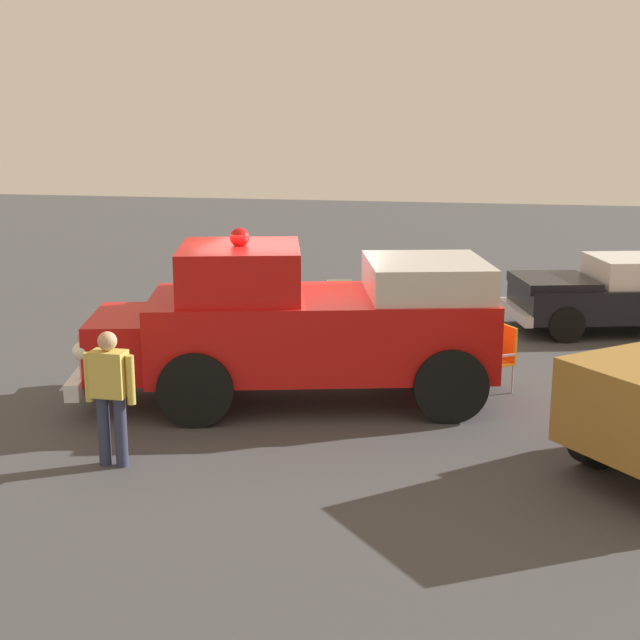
{
  "coord_description": "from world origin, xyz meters",
  "views": [
    {
      "loc": [
        12.89,
        2.96,
        4.16
      ],
      "look_at": [
        0.65,
        0.53,
        1.22
      ],
      "focal_mm": 49.18,
      "sensor_mm": 36.0,
      "label": 1
    }
  ],
  "objects_px": {
    "vintage_fire_truck": "(304,322)",
    "classic_hot_rod": "(623,293)",
    "spectator_standing": "(110,389)",
    "lawn_chair_spare": "(339,303)",
    "lawn_chair_by_car": "(500,353)"
  },
  "relations": [
    {
      "from": "vintage_fire_truck",
      "to": "classic_hot_rod",
      "type": "bearing_deg",
      "value": 136.32
    },
    {
      "from": "spectator_standing",
      "to": "lawn_chair_spare",
      "type": "bearing_deg",
      "value": 167.8
    },
    {
      "from": "vintage_fire_truck",
      "to": "classic_hot_rod",
      "type": "height_order",
      "value": "vintage_fire_truck"
    },
    {
      "from": "classic_hot_rod",
      "to": "spectator_standing",
      "type": "height_order",
      "value": "spectator_standing"
    },
    {
      "from": "vintage_fire_truck",
      "to": "spectator_standing",
      "type": "distance_m",
      "value": 3.38
    },
    {
      "from": "spectator_standing",
      "to": "lawn_chair_by_car",
      "type": "bearing_deg",
      "value": 130.78
    },
    {
      "from": "vintage_fire_truck",
      "to": "spectator_standing",
      "type": "bearing_deg",
      "value": -31.05
    },
    {
      "from": "vintage_fire_truck",
      "to": "spectator_standing",
      "type": "xyz_separation_m",
      "value": [
        2.89,
        -1.74,
        -0.23
      ]
    },
    {
      "from": "classic_hot_rod",
      "to": "spectator_standing",
      "type": "xyz_separation_m",
      "value": [
        8.36,
        -6.96,
        0.22
      ]
    },
    {
      "from": "vintage_fire_truck",
      "to": "lawn_chair_spare",
      "type": "xyz_separation_m",
      "value": [
        -4.2,
        -0.21,
        -0.61
      ]
    },
    {
      "from": "classic_hot_rod",
      "to": "lawn_chair_spare",
      "type": "height_order",
      "value": "classic_hot_rod"
    },
    {
      "from": "vintage_fire_truck",
      "to": "lawn_chair_by_car",
      "type": "distance_m",
      "value": 3.09
    },
    {
      "from": "classic_hot_rod",
      "to": "lawn_chair_by_car",
      "type": "distance_m",
      "value": 5.01
    },
    {
      "from": "lawn_chair_by_car",
      "to": "lawn_chair_spare",
      "type": "distance_m",
      "value": 4.38
    },
    {
      "from": "lawn_chair_by_car",
      "to": "lawn_chair_spare",
      "type": "height_order",
      "value": "same"
    }
  ]
}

